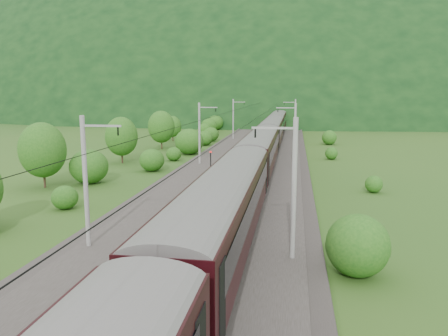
# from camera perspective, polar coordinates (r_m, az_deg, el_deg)

# --- Properties ---
(ground) EXTENTS (600.00, 600.00, 0.00)m
(ground) POSITION_cam_1_polar(r_m,az_deg,el_deg) (26.61, -4.88, -11.40)
(ground) COLOR #254F18
(ground) RESTS_ON ground
(railbed) EXTENTS (14.00, 220.00, 0.30)m
(railbed) POSITION_cam_1_polar(r_m,az_deg,el_deg) (35.86, -1.00, -5.47)
(railbed) COLOR #38332D
(railbed) RESTS_ON ground
(track_left) EXTENTS (2.40, 220.00, 0.27)m
(track_left) POSITION_cam_1_polar(r_m,az_deg,el_deg) (36.29, -4.75, -4.96)
(track_left) COLOR brown
(track_left) RESTS_ON railbed
(track_right) EXTENTS (2.40, 220.00, 0.27)m
(track_right) POSITION_cam_1_polar(r_m,az_deg,el_deg) (35.47, 2.83, -5.29)
(track_right) COLOR brown
(track_right) RESTS_ON railbed
(catenary_left) EXTENTS (2.54, 192.28, 8.00)m
(catenary_left) POSITION_cam_1_polar(r_m,az_deg,el_deg) (57.59, -3.15, 4.73)
(catenary_left) COLOR gray
(catenary_left) RESTS_ON railbed
(catenary_right) EXTENTS (2.54, 192.28, 8.00)m
(catenary_right) POSITION_cam_1_polar(r_m,az_deg,el_deg) (56.27, 9.16, 4.50)
(catenary_right) COLOR gray
(catenary_right) RESTS_ON railbed
(overhead_wires) EXTENTS (4.83, 198.00, 0.03)m
(overhead_wires) POSITION_cam_1_polar(r_m,az_deg,el_deg) (34.67, -1.04, 5.67)
(overhead_wires) COLOR black
(overhead_wires) RESTS_ON ground
(mountain_main) EXTENTS (504.00, 360.00, 244.00)m
(mountain_main) POSITION_cam_1_polar(r_m,az_deg,el_deg) (284.26, 8.01, 7.82)
(mountain_main) COLOR black
(mountain_main) RESTS_ON ground
(mountain_ridge) EXTENTS (336.00, 280.00, 132.00)m
(mountain_ridge) POSITION_cam_1_polar(r_m,az_deg,el_deg) (347.85, -12.21, 8.05)
(mountain_ridge) COLOR black
(mountain_ridge) RESTS_ON ground
(train) EXTENTS (3.29, 157.48, 5.74)m
(train) POSITION_cam_1_polar(r_m,az_deg,el_deg) (61.49, 5.68, 4.41)
(train) COLOR black
(train) RESTS_ON ground
(hazard_post_near) EXTENTS (0.18, 0.18, 1.64)m
(hazard_post_near) POSITION_cam_1_polar(r_m,az_deg,el_deg) (54.27, 1.92, 0.83)
(hazard_post_near) COLOR red
(hazard_post_near) RESTS_ON railbed
(hazard_post_far) EXTENTS (0.16, 0.16, 1.49)m
(hazard_post_far) POSITION_cam_1_polar(r_m,az_deg,el_deg) (50.40, 2.40, 0.04)
(hazard_post_far) COLOR red
(hazard_post_far) RESTS_ON railbed
(signal) EXTENTS (0.22, 0.22, 2.03)m
(signal) POSITION_cam_1_polar(r_m,az_deg,el_deg) (55.13, -1.76, 1.37)
(signal) COLOR black
(signal) RESTS_ON railbed
(vegetation_left) EXTENTS (13.69, 146.86, 6.69)m
(vegetation_left) POSITION_cam_1_polar(r_m,az_deg,el_deg) (52.58, -13.75, 1.84)
(vegetation_left) COLOR #1D5416
(vegetation_left) RESTS_ON ground
(vegetation_right) EXTENTS (6.82, 102.91, 3.01)m
(vegetation_right) POSITION_cam_1_polar(r_m,az_deg,el_deg) (27.24, 19.52, -8.49)
(vegetation_right) COLOR #1D5416
(vegetation_right) RESTS_ON ground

